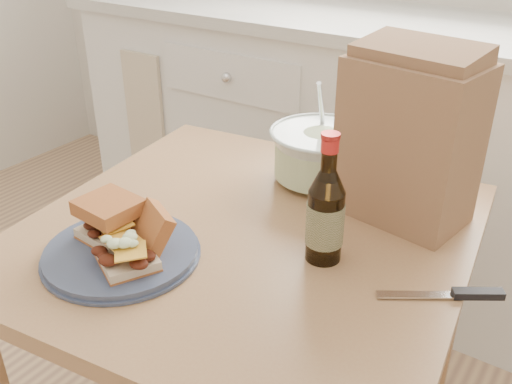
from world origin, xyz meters
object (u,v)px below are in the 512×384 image
Objects in this scene: plate at (121,253)px; coleslaw_bowl at (321,156)px; paper_bag at (409,142)px; beer_bottle at (325,214)px; dining_table at (246,271)px.

coleslaw_bowl is at bearing 72.24° from plate.
plate is at bearing -120.53° from paper_bag.
coleslaw_bowl is (0.15, 0.48, 0.05)m from plate.
beer_bottle is 0.25m from paper_bag.
plate is 0.38m from beer_bottle.
coleslaw_bowl is 0.32m from beer_bottle.
paper_bag is (0.23, 0.23, 0.26)m from dining_table.
paper_bag is at bearing 50.06° from plate.
beer_bottle is at bearing -94.32° from paper_bag.
dining_table is 3.97× the size of coleslaw_bowl.
dining_table is at bearing -126.17° from paper_bag.
paper_bag reaches higher than dining_table.
dining_table is 3.83× the size of beer_bottle.
beer_bottle reaches higher than dining_table.
dining_table is at bearing 57.44° from plate.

